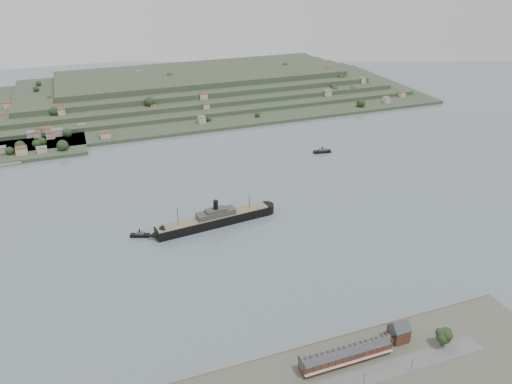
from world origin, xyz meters
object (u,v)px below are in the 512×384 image
object	(u,v)px
steamship	(211,220)
fig_tree	(445,336)
terrace_row	(346,354)
tugboat	(140,235)
gabled_building	(399,331)

from	to	relation	value
steamship	fig_tree	bearing A→B (deg)	-64.43
fig_tree	terrace_row	bearing A→B (deg)	170.89
tugboat	steamship	bearing A→B (deg)	-2.81
fig_tree	tugboat	bearing A→B (deg)	128.11
terrace_row	steamship	bearing A→B (deg)	99.40
gabled_building	steamship	bearing A→B (deg)	111.28
steamship	gabled_building	bearing A→B (deg)	-68.72
terrace_row	fig_tree	size ratio (longest dim) A/B	4.58
gabled_building	steamship	world-z (taller)	steamship
tugboat	fig_tree	bearing A→B (deg)	-51.89
gabled_building	fig_tree	world-z (taller)	gabled_building
gabled_building	fig_tree	bearing A→B (deg)	-31.98
terrace_row	tugboat	bearing A→B (deg)	116.24
terrace_row	tugboat	xyz separation A→B (m)	(-87.46, 177.41, -5.11)
terrace_row	gabled_building	bearing A→B (deg)	6.12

